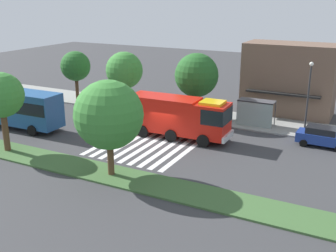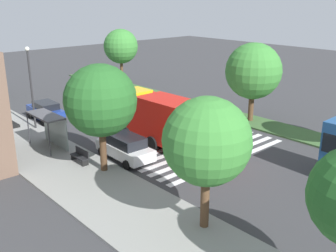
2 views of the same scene
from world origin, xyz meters
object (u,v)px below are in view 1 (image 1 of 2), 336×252
street_lamp (308,93)px  median_tree_west (109,115)px  sidewalk_tree_far_west (76,66)px  sidewalk_tree_west (124,70)px  sidewalk_tree_center (197,75)px  parked_car_mid (323,136)px  bench_near_shelter (216,116)px  fire_truck (181,116)px  bus_stop_shelter (255,108)px  transit_bus (8,105)px  median_tree_far_west (1,96)px  parked_car_west (193,118)px

street_lamp → median_tree_west: (-10.67, -15.01, 0.46)m
sidewalk_tree_far_west → sidewalk_tree_west: (6.79, 0.00, 0.06)m
street_lamp → sidewalk_tree_center: (-10.91, 0.40, 0.59)m
parked_car_mid → sidewalk_tree_west: (-21.32, 2.20, 3.54)m
bench_near_shelter → sidewalk_tree_far_west: 17.86m
fire_truck → bus_stop_shelter: 7.99m
sidewalk_tree_west → bus_stop_shelter: bearing=1.9°
bus_stop_shelter → sidewalk_tree_far_west: sidewalk_tree_far_west is taller
sidewalk_tree_west → transit_bus: bearing=-122.8°
bus_stop_shelter → street_lamp: street_lamp is taller
parked_car_mid → street_lamp: 4.06m
fire_truck → parked_car_mid: (11.57, 3.60, -1.21)m
parked_car_mid → transit_bus: transit_bus is taller
bus_stop_shelter → median_tree_west: (-5.81, -15.90, 2.62)m
median_tree_far_west → parked_car_mid: bearing=30.1°
bus_stop_shelter → sidewalk_tree_center: (-6.05, -0.50, 2.75)m
bench_near_shelter → sidewalk_tree_far_west: bearing=-178.4°
fire_truck → sidewalk_tree_west: size_ratio=1.48×
transit_bus → bus_stop_shelter: transit_bus is taller
parked_car_west → bench_near_shelter: (1.34, 2.69, -0.29)m
parked_car_west → median_tree_far_west: 17.49m
parked_car_mid → sidewalk_tree_center: 13.43m
sidewalk_tree_west → median_tree_west: bearing=-60.1°
parked_car_west → transit_bus: 18.01m
bench_near_shelter → bus_stop_shelter: bearing=0.1°
transit_bus → sidewalk_tree_west: bearing=-124.1°
bus_stop_shelter → sidewalk_tree_center: bearing=-175.3°
fire_truck → median_tree_far_west: size_ratio=1.46×
bus_stop_shelter → bench_near_shelter: bus_stop_shelter is taller
parked_car_west → transit_bus: bearing=-151.7°
fire_truck → transit_bus: (-16.42, -4.56, 0.08)m
transit_bus → parked_car_mid: bearing=-165.0°
bench_near_shelter → sidewalk_tree_west: size_ratio=0.25×
median_tree_west → parked_car_west: bearing=87.9°
parked_car_mid → fire_truck: bearing=-161.2°
street_lamp → median_tree_west: median_tree_west is taller
transit_bus → median_tree_far_west: size_ratio=1.82×
median_tree_west → bench_near_shelter: bearing=83.5°
transit_bus → street_lamp: 28.09m
parked_car_west → sidewalk_tree_far_west: bearing=173.5°
transit_bus → median_tree_west: size_ratio=1.72×
sidewalk_tree_center → fire_truck: bearing=-79.0°
bus_stop_shelter → median_tree_far_west: (-16.14, -15.90, 2.84)m
street_lamp → parked_car_mid: bearing=-45.1°
median_tree_far_west → median_tree_west: size_ratio=0.95×
median_tree_far_west → parked_car_west: bearing=50.7°
bus_stop_shelter → median_tree_far_west: bearing=-135.4°
parked_car_west → sidewalk_tree_center: sidewalk_tree_center is taller
bench_near_shelter → sidewalk_tree_west: bearing=-177.4°
fire_truck → sidewalk_tree_west: bearing=147.9°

